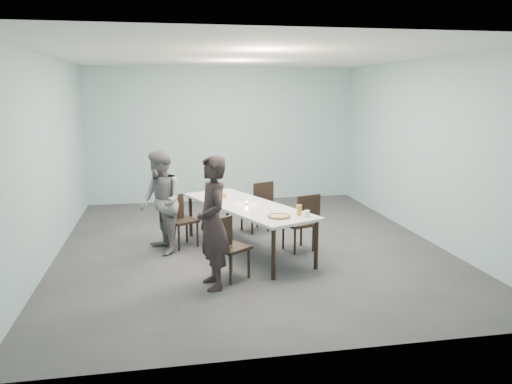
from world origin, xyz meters
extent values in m
plane|color=#333335|center=(0.00, 0.00, 0.00)|extent=(7.00, 7.00, 0.00)
cube|color=#96BABD|center=(0.00, 3.50, 1.50)|extent=(6.00, 0.02, 3.00)
cube|color=#96BABD|center=(0.00, -3.50, 1.50)|extent=(6.00, 0.02, 3.00)
cube|color=#96BABD|center=(-3.00, 0.00, 1.50)|extent=(0.02, 7.00, 3.00)
cube|color=#96BABD|center=(3.00, 0.00, 1.50)|extent=(0.02, 7.00, 3.00)
cube|color=white|center=(0.00, 0.00, 3.00)|extent=(6.00, 7.00, 0.02)
cube|color=white|center=(-0.09, -0.30, 0.73)|extent=(1.85, 2.74, 0.04)
cylinder|color=black|center=(0.05, -1.57, 0.35)|extent=(0.06, 0.06, 0.71)
cylinder|color=black|center=(-0.91, 0.67, 0.35)|extent=(0.06, 0.06, 0.71)
cylinder|color=black|center=(0.73, -1.28, 0.35)|extent=(0.06, 0.06, 0.71)
cylinder|color=black|center=(-0.23, 0.97, 0.35)|extent=(0.06, 0.06, 0.71)
cube|color=black|center=(-0.50, -1.41, 0.43)|extent=(0.59, 0.59, 0.04)
cube|color=black|center=(-0.65, -1.52, 0.67)|extent=(0.36, 0.28, 0.40)
cylinder|color=black|center=(-0.54, -1.65, 0.21)|extent=(0.04, 0.04, 0.41)
cylinder|color=black|center=(-0.74, -1.37, 0.21)|extent=(0.04, 0.04, 0.41)
cylinder|color=black|center=(-0.26, -1.45, 0.21)|extent=(0.04, 0.04, 0.41)
cylinder|color=black|center=(-0.46, -1.17, 0.21)|extent=(0.04, 0.04, 0.41)
cube|color=black|center=(-1.07, 0.13, 0.43)|extent=(0.57, 0.57, 0.04)
cube|color=black|center=(-1.24, 0.04, 0.67)|extent=(0.39, 0.23, 0.40)
cylinder|color=black|center=(-1.14, -0.10, 0.21)|extent=(0.04, 0.04, 0.41)
cylinder|color=black|center=(-1.30, 0.20, 0.21)|extent=(0.04, 0.04, 0.41)
cylinder|color=black|center=(-0.84, 0.05, 0.21)|extent=(0.04, 0.04, 0.41)
cylinder|color=black|center=(-1.00, 0.35, 0.21)|extent=(0.04, 0.04, 0.41)
cube|color=black|center=(0.71, -0.41, 0.43)|extent=(0.53, 0.53, 0.04)
cube|color=black|center=(0.89, -0.35, 0.67)|extent=(0.41, 0.17, 0.40)
cylinder|color=black|center=(0.82, -0.19, 0.21)|extent=(0.04, 0.04, 0.41)
cylinder|color=black|center=(0.92, -0.52, 0.21)|extent=(0.04, 0.04, 0.41)
cylinder|color=black|center=(0.50, -0.30, 0.21)|extent=(0.04, 0.04, 0.41)
cylinder|color=black|center=(0.60, -0.62, 0.21)|extent=(0.04, 0.04, 0.41)
cube|color=black|center=(0.24, 0.80, 0.43)|extent=(0.55, 0.55, 0.04)
cube|color=black|center=(0.41, 0.88, 0.67)|extent=(0.40, 0.21, 0.40)
cylinder|color=black|center=(0.33, 1.03, 0.21)|extent=(0.04, 0.04, 0.41)
cylinder|color=black|center=(0.46, 0.72, 0.21)|extent=(0.04, 0.04, 0.41)
cylinder|color=black|center=(0.02, 0.89, 0.21)|extent=(0.04, 0.04, 0.41)
cylinder|color=black|center=(0.15, 0.58, 0.21)|extent=(0.04, 0.04, 0.41)
imported|color=black|center=(-0.76, -1.66, 0.85)|extent=(0.51, 0.68, 1.70)
imported|color=slate|center=(-1.40, -0.13, 0.80)|extent=(0.82, 0.93, 1.61)
cylinder|color=white|center=(0.21, -1.20, 0.76)|extent=(0.34, 0.34, 0.01)
cylinder|color=tan|center=(0.21, -1.20, 0.77)|extent=(0.30, 0.30, 0.01)
torus|color=brown|center=(0.21, -1.20, 0.77)|extent=(0.32, 0.32, 0.03)
cylinder|color=white|center=(0.26, -0.70, 0.76)|extent=(0.18, 0.18, 0.01)
cylinder|color=#C5862B|center=(0.52, -1.11, 0.82)|extent=(0.08, 0.08, 0.15)
cylinder|color=silver|center=(0.60, -1.22, 0.80)|extent=(0.08, 0.08, 0.09)
cylinder|color=silver|center=(-0.10, -0.31, 0.77)|extent=(0.06, 0.06, 0.03)
cylinder|color=orange|center=(-0.10, -0.31, 0.79)|extent=(0.04, 0.04, 0.01)
cylinder|color=#C5862B|center=(-0.37, 0.21, 0.79)|extent=(0.07, 0.07, 0.08)
cube|color=silver|center=(-0.47, 0.37, 0.75)|extent=(0.36, 0.32, 0.01)
camera|label=1|loc=(-1.34, -7.71, 2.47)|focal=35.00mm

